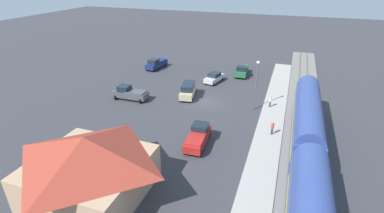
% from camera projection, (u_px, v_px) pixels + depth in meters
% --- Properties ---
extents(ground_plane, '(200.00, 200.00, 0.00)m').
position_uv_depth(ground_plane, '(206.00, 102.00, 43.41)').
color(ground_plane, '#38383D').
extents(railway_track, '(4.80, 70.00, 0.30)m').
position_uv_depth(railway_track, '(303.00, 116.00, 39.15)').
color(railway_track, slate).
rests_on(railway_track, ground).
extents(platform, '(3.20, 46.00, 0.30)m').
position_uv_depth(platform, '(273.00, 111.00, 40.33)').
color(platform, '#A8A399').
rests_on(platform, ground).
extents(station_building, '(10.33, 9.57, 5.75)m').
position_uv_depth(station_building, '(88.00, 164.00, 24.63)').
color(station_building, tan).
rests_on(station_building, ground).
extents(pedestrian_on_platform, '(0.36, 0.36, 1.71)m').
position_uv_depth(pedestrian_on_platform, '(272.00, 127.00, 33.93)').
color(pedestrian_on_platform, '#23284C').
rests_on(pedestrian_on_platform, platform).
extents(pedestrian_waiting_far, '(0.36, 0.36, 1.71)m').
position_uv_depth(pedestrian_waiting_far, '(270.00, 101.00, 40.81)').
color(pedestrian_waiting_far, '#333338').
rests_on(pedestrian_waiting_far, platform).
extents(sedan_silver, '(2.83, 4.80, 1.74)m').
position_uv_depth(sedan_silver, '(214.00, 77.00, 50.80)').
color(sedan_silver, silver).
rests_on(sedan_silver, ground).
extents(pickup_navy, '(2.66, 5.61, 2.14)m').
position_uv_depth(pickup_navy, '(156.00, 64.00, 57.82)').
color(pickup_navy, navy).
rests_on(pickup_navy, ground).
extents(pickup_charcoal, '(5.43, 2.54, 2.14)m').
position_uv_depth(pickup_charcoal, '(130.00, 93.00, 43.96)').
color(pickup_charcoal, '#47494F').
rests_on(pickup_charcoal, ground).
extents(suv_tan, '(2.82, 5.18, 2.22)m').
position_uv_depth(suv_tan, '(188.00, 90.00, 44.73)').
color(suv_tan, '#C6B284').
rests_on(suv_tan, ground).
extents(pickup_green, '(2.32, 5.52, 2.14)m').
position_uv_depth(pickup_green, '(242.00, 70.00, 54.02)').
color(pickup_green, '#236638').
rests_on(pickup_green, ground).
extents(pickup_red, '(2.27, 5.50, 2.14)m').
position_uv_depth(pickup_red, '(198.00, 136.00, 32.50)').
color(pickup_red, red).
rests_on(pickup_red, ground).
extents(light_pole_near_platform, '(0.44, 0.44, 7.23)m').
position_uv_depth(light_pole_near_platform, '(256.00, 79.00, 39.18)').
color(light_pole_near_platform, '#515156').
rests_on(light_pole_near_platform, ground).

